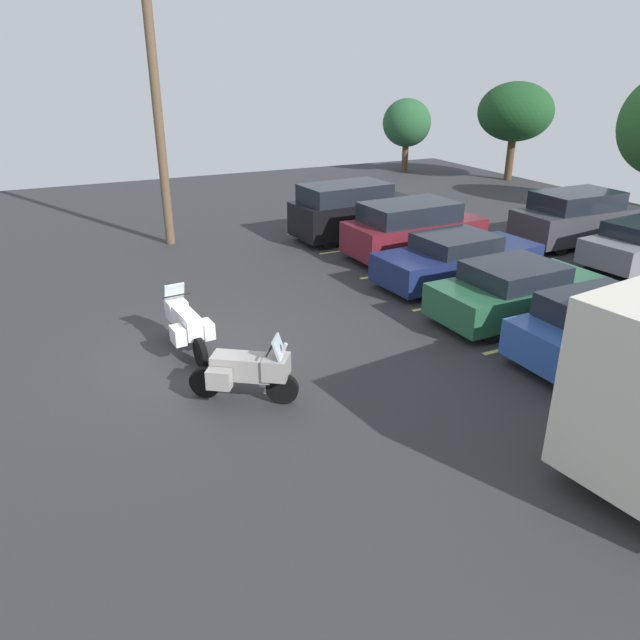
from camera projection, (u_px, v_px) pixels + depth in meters
ground at (190, 357)px, 13.11m from camera, size 44.00×44.00×0.10m
motorcycle_touring at (186, 324)px, 13.02m from camera, size 2.15×0.90×1.38m
motorcycle_second at (247, 370)px, 11.08m from camera, size 1.42×1.78×1.34m
parking_stripes at (454, 281)px, 17.47m from camera, size 13.92×4.67×0.01m
car_black at (352, 211)px, 21.46m from camera, size 2.19×4.54×1.96m
car_maroon at (413, 229)px, 19.38m from camera, size 2.13×4.54×1.79m
car_navy at (457, 259)px, 17.18m from camera, size 2.20×5.02×1.41m
car_green at (516, 292)px, 14.67m from camera, size 2.04×4.38×1.44m
car_blue at (609, 329)px, 12.55m from camera, size 1.94×4.36×1.50m
car_far_charcoal at (578, 218)px, 20.81m from camera, size 1.93×4.64×1.83m
utility_pole at (157, 104)px, 19.34m from camera, size 1.59×1.05×9.02m
tree_center_right at (516, 112)px, 31.29m from camera, size 3.87×3.87×4.99m
tree_far_left at (407, 123)px, 33.98m from camera, size 2.71×2.71×4.04m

